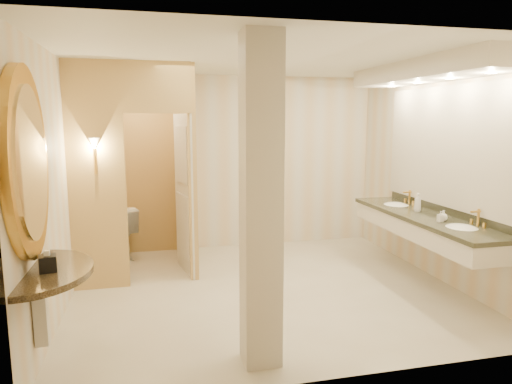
# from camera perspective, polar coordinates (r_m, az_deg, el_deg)

# --- Properties ---
(floor) EXTENTS (4.50, 4.50, 0.00)m
(floor) POSITION_cam_1_polar(r_m,az_deg,el_deg) (5.64, 1.21, -12.01)
(floor) COLOR beige
(floor) RESTS_ON ground
(ceiling) EXTENTS (4.50, 4.50, 0.00)m
(ceiling) POSITION_cam_1_polar(r_m,az_deg,el_deg) (5.30, 1.31, 16.35)
(ceiling) COLOR silver
(ceiling) RESTS_ON wall_back
(wall_back) EXTENTS (4.50, 0.02, 2.70)m
(wall_back) POSITION_cam_1_polar(r_m,az_deg,el_deg) (7.25, -2.65, 3.69)
(wall_back) COLOR beige
(wall_back) RESTS_ON floor
(wall_front) EXTENTS (4.50, 0.02, 2.70)m
(wall_front) POSITION_cam_1_polar(r_m,az_deg,el_deg) (3.43, 9.55, -2.46)
(wall_front) COLOR beige
(wall_front) RESTS_ON floor
(wall_left) EXTENTS (0.02, 4.00, 2.70)m
(wall_left) POSITION_cam_1_polar(r_m,az_deg,el_deg) (5.23, -23.38, 0.88)
(wall_left) COLOR beige
(wall_left) RESTS_ON floor
(wall_right) EXTENTS (0.02, 4.00, 2.70)m
(wall_right) POSITION_cam_1_polar(r_m,az_deg,el_deg) (6.25, 21.69, 2.20)
(wall_right) COLOR beige
(wall_right) RESTS_ON floor
(toilet_closet) EXTENTS (1.50, 1.55, 2.70)m
(toilet_closet) POSITION_cam_1_polar(r_m,az_deg,el_deg) (6.11, -11.23, 2.86)
(toilet_closet) COLOR tan
(toilet_closet) RESTS_ON floor
(wall_sconce) EXTENTS (0.14, 0.14, 0.42)m
(wall_sconce) POSITION_cam_1_polar(r_m,az_deg,el_deg) (5.57, -19.55, 5.51)
(wall_sconce) COLOR gold
(wall_sconce) RESTS_ON toilet_closet
(vanity) EXTENTS (0.75, 2.71, 2.09)m
(vanity) POSITION_cam_1_polar(r_m,az_deg,el_deg) (5.87, 21.01, 4.58)
(vanity) COLOR beige
(vanity) RESTS_ON floor
(console_shelf) EXTENTS (1.13, 1.13, 2.02)m
(console_shelf) POSITION_cam_1_polar(r_m,az_deg,el_deg) (3.87, -26.47, -1.96)
(console_shelf) COLOR black
(console_shelf) RESTS_ON floor
(pillar) EXTENTS (0.30, 0.30, 2.70)m
(pillar) POSITION_cam_1_polar(r_m,az_deg,el_deg) (3.67, 0.61, -1.58)
(pillar) COLOR beige
(pillar) RESTS_ON floor
(tissue_box) EXTENTS (0.15, 0.15, 0.13)m
(tissue_box) POSITION_cam_1_polar(r_m,az_deg,el_deg) (3.87, -24.60, -8.12)
(tissue_box) COLOR black
(tissue_box) RESTS_ON console_shelf
(toilet) EXTENTS (0.62, 0.85, 0.78)m
(toilet) POSITION_cam_1_polar(r_m,az_deg,el_deg) (7.06, -16.72, -4.73)
(toilet) COLOR white
(toilet) RESTS_ON floor
(soap_bottle_a) EXTENTS (0.06, 0.06, 0.12)m
(soap_bottle_a) POSITION_cam_1_polar(r_m,az_deg,el_deg) (5.59, 22.05, -2.85)
(soap_bottle_a) COLOR beige
(soap_bottle_a) RESTS_ON vanity
(soap_bottle_b) EXTENTS (0.12, 0.12, 0.12)m
(soap_bottle_b) POSITION_cam_1_polar(r_m,az_deg,el_deg) (5.66, 22.36, -2.74)
(soap_bottle_b) COLOR silver
(soap_bottle_b) RESTS_ON vanity
(soap_bottle_c) EXTENTS (0.10, 0.10, 0.23)m
(soap_bottle_c) POSITION_cam_1_polar(r_m,az_deg,el_deg) (6.09, 19.56, -1.25)
(soap_bottle_c) COLOR #C6B28C
(soap_bottle_c) RESTS_ON vanity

